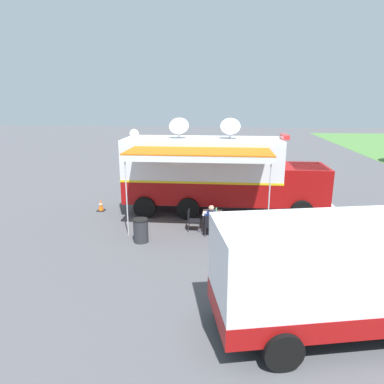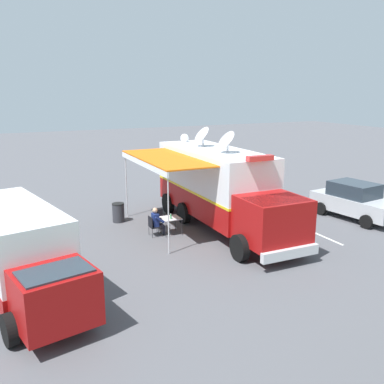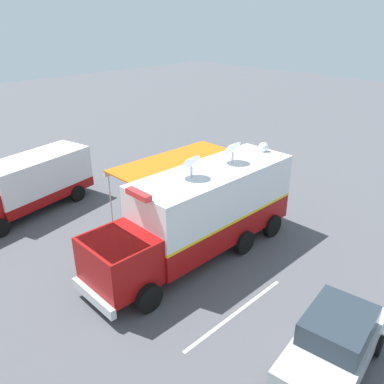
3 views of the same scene
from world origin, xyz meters
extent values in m
plane|color=#515156|center=(0.00, 0.00, 0.00)|extent=(100.00, 100.00, 0.00)
cube|color=silver|center=(-3.37, 2.52, 0.00)|extent=(0.16, 4.80, 0.01)
cube|color=#9E0F0F|center=(0.00, 0.00, 1.15)|extent=(2.56, 7.22, 1.10)
cube|color=white|center=(0.00, 0.00, 2.55)|extent=(2.56, 7.22, 1.70)
cube|color=yellow|center=(0.00, 0.00, 1.70)|extent=(2.58, 7.24, 0.10)
cube|color=#9E0F0F|center=(0.04, 4.65, 1.45)|extent=(2.32, 2.12, 1.70)
cube|color=#28333D|center=(0.04, 4.85, 1.95)|extent=(2.16, 1.49, 0.70)
cube|color=silver|center=(0.05, 5.78, 0.55)|extent=(2.38, 0.22, 0.36)
cylinder|color=black|center=(-1.21, 4.46, 0.50)|extent=(0.31, 1.00, 1.00)
cylinder|color=black|center=(1.29, 4.44, 0.50)|extent=(0.31, 1.00, 1.00)
cylinder|color=black|center=(-1.25, -0.53, 0.50)|extent=(0.31, 1.00, 1.00)
cylinder|color=black|center=(1.25, -0.55, 0.50)|extent=(0.31, 1.00, 1.00)
cylinder|color=black|center=(-1.27, -2.51, 0.50)|extent=(0.31, 1.00, 1.00)
cylinder|color=black|center=(1.23, -2.53, 0.50)|extent=(0.31, 1.00, 1.00)
cube|color=white|center=(0.00, 0.00, 3.45)|extent=(2.56, 7.22, 0.10)
cube|color=red|center=(0.03, 3.70, 3.62)|extent=(1.10, 0.29, 0.20)
cylinder|color=silver|center=(-0.01, -1.08, 3.73)|extent=(0.10, 0.10, 0.45)
cone|color=silver|center=(0.14, -1.08, 4.13)|extent=(0.72, 0.91, 0.81)
cylinder|color=silver|center=(0.01, 1.26, 3.73)|extent=(0.10, 0.10, 0.45)
cone|color=silver|center=(0.16, 1.26, 4.13)|extent=(0.72, 0.91, 0.81)
sphere|color=white|center=(-0.03, -3.20, 3.68)|extent=(0.44, 0.44, 0.44)
cube|color=orange|center=(2.35, -0.02, 3.25)|extent=(2.25, 5.78, 0.06)
cube|color=white|center=(3.41, -0.03, 3.11)|extent=(0.13, 5.76, 0.24)
cylinder|color=silver|center=(3.37, 2.70, 1.63)|extent=(0.05, 0.05, 3.25)
cylinder|color=silver|center=(3.33, -2.76, 1.63)|extent=(0.05, 0.05, 3.25)
cube|color=silver|center=(2.39, 0.57, 0.71)|extent=(0.81, 0.81, 0.03)
cylinder|color=#333338|center=(2.03, 0.95, 0.35)|extent=(0.03, 0.03, 0.70)
cylinder|color=#333338|center=(2.77, 0.94, 0.35)|extent=(0.03, 0.03, 0.70)
cylinder|color=#333338|center=(2.02, 0.21, 0.35)|extent=(0.03, 0.03, 0.70)
cylinder|color=#333338|center=(2.76, 0.20, 0.35)|extent=(0.03, 0.03, 0.70)
cylinder|color=#3F9959|center=(2.45, 0.72, 0.83)|extent=(0.07, 0.07, 0.20)
cylinder|color=white|center=(2.45, 0.72, 0.94)|extent=(0.04, 0.04, 0.02)
cube|color=black|center=(3.09, 0.54, 0.42)|extent=(0.48, 0.48, 0.04)
cube|color=black|center=(3.31, 0.54, 0.65)|extent=(0.04, 0.48, 0.44)
cylinder|color=#333338|center=(2.87, 0.32, 0.21)|extent=(0.02, 0.02, 0.42)
cylinder|color=#333338|center=(2.88, 0.76, 0.21)|extent=(0.02, 0.02, 0.42)
cylinder|color=#333338|center=(3.31, 0.32, 0.21)|extent=(0.02, 0.02, 0.42)
cylinder|color=#333338|center=(3.32, 0.76, 0.21)|extent=(0.02, 0.02, 0.42)
cube|color=black|center=(2.61, -0.18, 0.42)|extent=(0.48, 0.48, 0.04)
cube|color=black|center=(2.61, -0.40, 0.65)|extent=(0.48, 0.04, 0.44)
cylinder|color=#333338|center=(2.40, 0.04, 0.21)|extent=(0.02, 0.02, 0.42)
cylinder|color=#333338|center=(2.84, 0.04, 0.21)|extent=(0.02, 0.02, 0.42)
cylinder|color=#333338|center=(2.39, -0.40, 0.21)|extent=(0.02, 0.02, 0.42)
cylinder|color=#333338|center=(2.83, -0.40, 0.21)|extent=(0.02, 0.02, 0.42)
cube|color=navy|center=(3.09, 0.54, 0.72)|extent=(0.24, 0.36, 0.56)
sphere|color=tan|center=(3.09, 0.54, 1.14)|extent=(0.22, 0.22, 0.22)
cylinder|color=navy|center=(2.97, 0.31, 0.76)|extent=(0.43, 0.09, 0.34)
cylinder|color=navy|center=(2.98, 0.77, 0.76)|extent=(0.43, 0.09, 0.34)
cylinder|color=black|center=(2.91, 0.44, 0.44)|extent=(0.38, 0.13, 0.13)
cylinder|color=black|center=(2.73, 0.44, 0.21)|extent=(0.11, 0.11, 0.42)
cube|color=black|center=(2.67, 0.44, 0.04)|extent=(0.24, 0.10, 0.07)
cylinder|color=black|center=(2.91, 0.64, 0.44)|extent=(0.38, 0.13, 0.13)
cylinder|color=black|center=(2.73, 0.64, 0.21)|extent=(0.11, 0.11, 0.42)
cube|color=black|center=(2.67, 0.64, 0.04)|extent=(0.24, 0.10, 0.07)
cylinder|color=#2D2D33|center=(3.96, -2.09, 0.42)|extent=(0.56, 0.56, 0.85)
cylinder|color=black|center=(3.96, -2.09, 0.88)|extent=(0.57, 0.57, 0.06)
cube|color=black|center=(0.40, -4.89, 0.01)|extent=(0.36, 0.36, 0.03)
cone|color=orange|center=(0.40, -4.89, 0.31)|extent=(0.26, 0.26, 0.55)
cylinder|color=white|center=(0.40, -4.89, 0.33)|extent=(0.17, 0.17, 0.06)
cube|color=white|center=(8.78, 3.38, 1.60)|extent=(3.12, 5.52, 2.20)
cube|color=#9E0F0F|center=(8.78, 3.38, 0.75)|extent=(3.14, 5.54, 0.50)
cylinder|color=black|center=(8.04, 1.77, 0.42)|extent=(0.43, 0.88, 0.84)
cylinder|color=black|center=(10.10, 2.20, 0.42)|extent=(0.43, 0.88, 0.84)
cube|color=#B2B5BA|center=(-6.60, 2.35, 0.70)|extent=(2.32, 4.39, 0.76)
cube|color=#28333D|center=(-6.58, 2.20, 1.42)|extent=(1.85, 2.29, 0.68)
cylinder|color=black|center=(-7.66, 3.53, 0.32)|extent=(0.30, 0.66, 0.64)
cylinder|color=black|center=(-5.87, 3.76, 0.32)|extent=(0.30, 0.66, 0.64)
cylinder|color=black|center=(-7.33, 0.95, 0.32)|extent=(0.30, 0.66, 0.64)
cylinder|color=black|center=(-5.54, 1.18, 0.32)|extent=(0.30, 0.66, 0.64)
camera|label=1|loc=(16.16, 0.89, 5.32)|focal=32.78mm
camera|label=2|loc=(9.19, 16.84, 6.13)|focal=39.70mm
camera|label=3|loc=(-9.57, 10.75, 9.08)|focal=36.80mm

